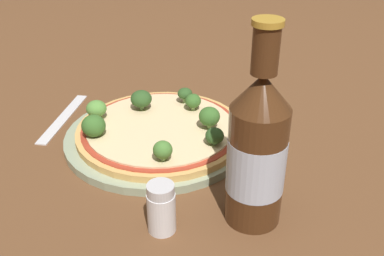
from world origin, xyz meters
name	(u,v)px	position (x,y,z in m)	size (l,w,h in m)	color
ground_plane	(165,137)	(0.00, 0.00, 0.00)	(3.00, 3.00, 0.00)	brown
plate	(157,137)	(-0.01, -0.01, 0.01)	(0.27, 0.27, 0.01)	#93A384
pizza	(161,129)	(0.00, -0.01, 0.02)	(0.25, 0.25, 0.01)	tan
broccoli_floret_0	(96,109)	(-0.10, -0.03, 0.04)	(0.03, 0.03, 0.03)	#7A9E5B
broccoli_floret_1	(141,99)	(-0.05, 0.02, 0.04)	(0.03, 0.03, 0.03)	#7A9E5B
broccoli_floret_2	(184,94)	(0.00, 0.07, 0.04)	(0.02, 0.02, 0.03)	#7A9E5B
broccoli_floret_3	(215,136)	(0.09, -0.03, 0.04)	(0.03, 0.03, 0.02)	#7A9E5B
broccoli_floret_4	(209,117)	(0.07, 0.01, 0.05)	(0.03, 0.03, 0.03)	#7A9E5B
broccoli_floret_5	(94,126)	(-0.07, -0.08, 0.04)	(0.03, 0.03, 0.03)	#7A9E5B
broccoli_floret_6	(193,101)	(0.02, 0.05, 0.04)	(0.02, 0.02, 0.03)	#7A9E5B
broccoli_floret_7	(163,150)	(0.05, -0.09, 0.04)	(0.03, 0.03, 0.03)	#7A9E5B
beer_bottle	(257,151)	(0.18, -0.12, 0.09)	(0.07, 0.07, 0.24)	#472814
pepper_shaker	(161,208)	(0.09, -0.18, 0.03)	(0.03, 0.03, 0.06)	silver
fork	(63,117)	(-0.18, -0.02, 0.00)	(0.06, 0.17, 0.00)	silver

